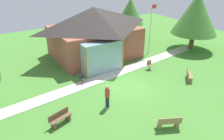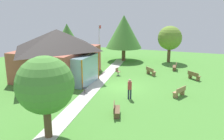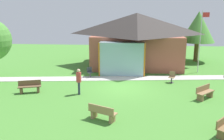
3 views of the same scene
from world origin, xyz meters
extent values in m
plane|color=#478433|center=(0.00, 0.00, 0.00)|extent=(44.00, 44.00, 0.00)
cube|color=#A35642|center=(0.99, 7.61, 1.58)|extent=(8.46, 6.57, 3.17)
pyramid|color=#2D2826|center=(0.99, 7.61, 4.19)|extent=(9.46, 7.57, 2.06)
cube|color=#8CB2BF|center=(-0.28, 3.72, 1.42)|extent=(3.81, 1.20, 2.85)
cylinder|color=orange|center=(-2.18, 3.12, 1.42)|extent=(0.12, 0.12, 2.85)
cylinder|color=orange|center=(1.62, 3.12, 1.42)|extent=(0.12, 0.12, 2.85)
cube|color=#BCB7B2|center=(0.00, 2.52, 0.01)|extent=(24.33, 4.12, 0.03)
cylinder|color=silver|center=(6.51, 5.04, 2.73)|extent=(0.08, 0.08, 5.45)
cube|color=red|center=(6.81, 5.04, 5.10)|extent=(0.60, 0.02, 0.40)
cube|color=#9E7A51|center=(-0.85, -5.43, 0.45)|extent=(1.54, 1.05, 0.06)
cube|color=#9E7A51|center=(-1.35, -5.19, 0.20)|extent=(0.32, 0.43, 0.39)
cube|color=#9E7A51|center=(-0.36, -5.67, 0.20)|extent=(0.32, 0.43, 0.39)
cube|color=#9E7A51|center=(-0.94, -5.60, 0.66)|extent=(1.38, 0.71, 0.36)
cube|color=brown|center=(8.41, -4.14, 0.45)|extent=(1.53, 0.54, 0.06)
cube|color=brown|center=(7.86, -4.18, 0.20)|extent=(0.19, 0.41, 0.39)
cube|color=brown|center=(8.96, -4.10, 0.20)|extent=(0.19, 0.41, 0.39)
cube|color=brown|center=(8.42, -4.33, 0.66)|extent=(1.50, 0.16, 0.36)
cube|color=olive|center=(5.25, -1.84, 0.45)|extent=(1.38, 1.36, 0.06)
cube|color=olive|center=(5.65, -1.46, 0.20)|extent=(0.39, 0.40, 0.39)
cube|color=olive|center=(4.86, -2.22, 0.20)|extent=(0.39, 0.40, 0.39)
cube|color=olive|center=(5.12, -1.71, 0.66)|extent=(1.12, 1.09, 0.36)
cube|color=brown|center=(4.93, -6.52, 0.45)|extent=(1.34, 1.40, 0.06)
cube|color=brown|center=(5.30, -6.12, 0.20)|extent=(0.40, 0.39, 0.39)
cube|color=brown|center=(4.55, -6.92, 0.20)|extent=(0.40, 0.39, 0.39)
cube|color=brown|center=(4.79, -6.39, 0.66)|extent=(1.06, 1.14, 0.36)
cube|color=brown|center=(-6.32, -1.63, 0.45)|extent=(1.56, 0.87, 0.06)
cube|color=brown|center=(-5.80, -1.46, 0.20)|extent=(0.27, 0.43, 0.39)
cube|color=brown|center=(-6.85, -1.79, 0.20)|extent=(0.27, 0.43, 0.39)
cube|color=brown|center=(-6.38, -1.45, 0.66)|extent=(1.45, 0.51, 0.36)
cube|color=#8C6B4C|center=(3.67, 1.58, 0.44)|extent=(0.56, 0.56, 0.04)
cube|color=#8C6B4C|center=(3.74, 1.77, 0.66)|extent=(0.43, 0.18, 0.40)
cylinder|color=#4C4C51|center=(3.67, 1.58, 0.21)|extent=(0.10, 0.10, 0.42)
cylinder|color=#4C4C51|center=(3.67, 1.58, 0.01)|extent=(0.36, 0.36, 0.02)
cube|color=#33383D|center=(-2.87, 2.56, 0.44)|extent=(0.60, 0.60, 0.04)
cube|color=#33383D|center=(-2.97, 2.73, 0.66)|extent=(0.41, 0.25, 0.40)
cylinder|color=#4C4C51|center=(-2.87, 2.56, 0.21)|extent=(0.10, 0.10, 0.42)
cylinder|color=#4C4C51|center=(-2.87, 2.56, 0.01)|extent=(0.36, 0.36, 0.02)
cylinder|color=#2D3347|center=(-2.89, -1.69, 0.42)|extent=(0.14, 0.14, 0.85)
cylinder|color=#2D3347|center=(-2.94, -1.52, 0.42)|extent=(0.14, 0.14, 0.85)
cylinder|color=#BF3F3F|center=(-2.91, -1.61, 1.18)|extent=(0.34, 0.34, 0.65)
sphere|color=#D8AD8C|center=(-2.91, -1.61, 1.62)|extent=(0.24, 0.24, 0.24)
cylinder|color=brown|center=(12.80, -2.88, 1.08)|extent=(0.45, 0.45, 2.16)
sphere|color=olive|center=(12.80, -2.88, 3.40)|extent=(3.30, 3.30, 3.30)
cylinder|color=brown|center=(7.57, 10.18, 1.06)|extent=(0.46, 0.46, 2.12)
cone|color=#4C8C38|center=(7.57, 10.18, 3.75)|extent=(3.61, 3.61, 3.25)
cylinder|color=brown|center=(11.58, 3.38, 0.95)|extent=(0.53, 0.53, 1.90)
cone|color=#4C8C38|center=(11.58, 3.38, 4.19)|extent=(5.09, 5.09, 4.58)
cylinder|color=brown|center=(-10.49, 1.20, 0.99)|extent=(0.44, 0.44, 1.99)
sphere|color=#4C8C38|center=(-10.49, 1.20, 3.22)|extent=(3.29, 3.29, 3.29)
camera|label=1|loc=(-9.51, -12.80, 9.10)|focal=35.60mm
camera|label=2|loc=(-21.29, -6.65, 7.35)|focal=38.76mm
camera|label=3|loc=(0.57, -16.99, 5.52)|focal=39.32mm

